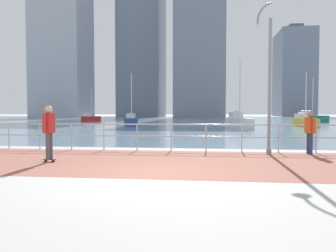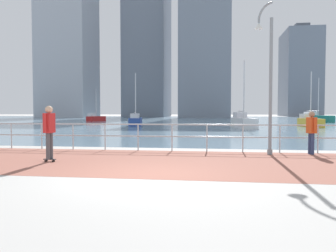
% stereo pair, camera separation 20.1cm
% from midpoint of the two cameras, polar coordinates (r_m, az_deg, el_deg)
% --- Properties ---
extents(ground, '(220.00, 220.00, 0.00)m').
position_cam_midpoint_polar(ground, '(48.24, 5.97, 0.63)').
color(ground, '#ADAAA5').
extents(brick_paving, '(28.00, 5.69, 0.01)m').
position_cam_midpoint_polar(brick_paving, '(10.76, -0.67, -6.03)').
color(brick_paving, '#935647').
rests_on(brick_paving, ground).
extents(harbor_water, '(180.00, 88.00, 0.00)m').
position_cam_midpoint_polar(harbor_water, '(58.40, 6.30, 0.96)').
color(harbor_water, slate).
rests_on(harbor_water, ground).
extents(waterfront_railing, '(25.25, 0.06, 1.10)m').
position_cam_midpoint_polar(waterfront_railing, '(13.48, 1.12, -1.06)').
color(waterfront_railing, '#B2BCC1').
rests_on(waterfront_railing, ground).
extents(lamppost, '(0.68, 0.64, 5.61)m').
position_cam_midpoint_polar(lamppost, '(13.11, 16.96, 8.99)').
color(lamppost, gray).
rests_on(lamppost, ground).
extents(skateboarder, '(0.41, 0.56, 1.77)m').
position_cam_midpoint_polar(skateboarder, '(11.19, -19.10, -0.34)').
color(skateboarder, black).
rests_on(skateboarder, ground).
extents(bystander, '(0.33, 0.55, 1.60)m').
position_cam_midpoint_polar(bystander, '(13.54, 23.64, -0.51)').
color(bystander, navy).
rests_on(bystander, ground).
extents(sailboat_white, '(2.21, 4.65, 6.28)m').
position_cam_midpoint_polar(sailboat_white, '(32.20, 12.87, 0.69)').
color(sailboat_white, white).
rests_on(sailboat_white, ground).
extents(sailboat_navy, '(1.93, 4.24, 5.74)m').
position_cam_midpoint_polar(sailboat_navy, '(36.54, -5.39, 0.88)').
color(sailboat_navy, '#284799').
rests_on(sailboat_navy, ground).
extents(sailboat_red, '(2.19, 3.83, 5.14)m').
position_cam_midpoint_polar(sailboat_red, '(54.67, -12.12, 1.32)').
color(sailboat_red, '#B21E1E').
rests_on(sailboat_red, ground).
extents(sailboat_teal, '(3.75, 4.60, 6.45)m').
position_cam_midpoint_polar(sailboat_teal, '(53.67, 24.16, 1.27)').
color(sailboat_teal, '#197266').
rests_on(sailboat_teal, ground).
extents(sailboat_yellow, '(1.70, 4.11, 5.61)m').
position_cam_midpoint_polar(sailboat_yellow, '(37.14, 23.16, 0.69)').
color(sailboat_yellow, gold).
rests_on(sailboat_yellow, ground).
extents(tower_slate, '(13.03, 12.52, 43.80)m').
position_cam_midpoint_polar(tower_slate, '(94.90, -16.64, 14.28)').
color(tower_slate, '#A3A8B2').
rests_on(tower_slate, ground).
extents(tower_beige, '(12.55, 11.54, 40.15)m').
position_cam_midpoint_polar(tower_beige, '(87.38, 6.40, 14.18)').
color(tower_beige, slate).
rests_on(tower_beige, ground).
extents(tower_glass, '(11.97, 17.06, 46.52)m').
position_cam_midpoint_polar(tower_glass, '(103.06, -3.40, 14.20)').
color(tower_glass, slate).
rests_on(tower_glass, ground).
extents(tower_concrete, '(10.49, 16.50, 29.04)m').
position_cam_midpoint_polar(tower_concrete, '(117.00, 21.58, 8.30)').
color(tower_concrete, slate).
rests_on(tower_concrete, ground).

